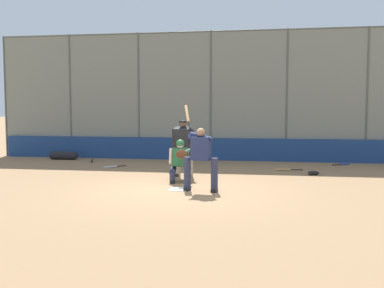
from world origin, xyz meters
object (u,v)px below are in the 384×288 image
spare_bat_near_backstop (343,164)px  equipment_bag_dugout_side (63,155)px  batter_at_plate (200,157)px  fielding_glove_on_dirt (313,173)px  umpire_home (183,147)px  spare_bat_by_padding (92,161)px  spare_bat_third_base_side (112,167)px  catcher_behind_plate (180,160)px  spare_bat_first_base_side (285,170)px

spare_bat_near_backstop → equipment_bag_dugout_side: bearing=141.9°
batter_at_plate → equipment_bag_dugout_side: 8.44m
equipment_bag_dugout_side → fielding_glove_on_dirt: bearing=164.5°
umpire_home → spare_bat_by_padding: umpire_home is taller
spare_bat_third_base_side → equipment_bag_dugout_side: (2.68, -1.96, 0.12)m
spare_bat_near_backstop → spare_bat_third_base_side: (7.78, 1.98, 0.00)m
catcher_behind_plate → fielding_glove_on_dirt: 4.21m
batter_at_plate → spare_bat_first_base_side: size_ratio=2.42×
catcher_behind_plate → spare_bat_first_base_side: bearing=-143.6°
umpire_home → spare_bat_by_padding: bearing=-30.0°
catcher_behind_plate → spare_bat_near_backstop: catcher_behind_plate is taller
catcher_behind_plate → umpire_home: size_ratio=0.70×
batter_at_plate → equipment_bag_dugout_side: (6.21, -5.67, -0.67)m
fielding_glove_on_dirt → equipment_bag_dugout_side: 9.53m
umpire_home → spare_bat_third_base_side: umpire_home is taller
spare_bat_third_base_side → spare_bat_first_base_side: (-5.71, -0.21, 0.00)m
batter_at_plate → equipment_bag_dugout_side: batter_at_plate is taller
batter_at_plate → fielding_glove_on_dirt: size_ratio=6.17×
spare_bat_by_padding → spare_bat_first_base_side: (-7.03, 1.26, 0.00)m
catcher_behind_plate → umpire_home: umpire_home is taller
spare_bat_near_backstop → spare_bat_first_base_side: same height
spare_bat_first_base_side → equipment_bag_dugout_side: equipment_bag_dugout_side is taller
spare_bat_first_base_side → batter_at_plate: bearing=51.5°
catcher_behind_plate → equipment_bag_dugout_side: 7.11m
spare_bat_by_padding → batter_at_plate: bearing=23.8°
equipment_bag_dugout_side → spare_bat_third_base_side: bearing=143.8°
spare_bat_by_padding → spare_bat_first_base_side: size_ratio=0.97×
spare_bat_first_base_side → fielding_glove_on_dirt: 1.12m
catcher_behind_plate → spare_bat_first_base_side: size_ratio=1.35×
spare_bat_near_backstop → spare_bat_first_base_side: (2.07, 1.77, 0.00)m
spare_bat_third_base_side → fielding_glove_on_dirt: 6.53m
catcher_behind_plate → spare_bat_first_base_side: catcher_behind_plate is taller
umpire_home → equipment_bag_dugout_side: size_ratio=1.42×
umpire_home → fielding_glove_on_dirt: 4.00m
batter_at_plate → spare_bat_first_base_side: (-2.17, -3.92, -0.80)m
spare_bat_third_base_side → equipment_bag_dugout_side: bearing=-82.6°
spare_bat_by_padding → spare_bat_third_base_side: size_ratio=1.36×
umpire_home → spare_bat_third_base_side: size_ratio=2.70×
spare_bat_by_padding → spare_bat_first_base_side: same height
catcher_behind_plate → spare_bat_third_base_side: (2.82, -2.54, -0.57)m
umpire_home → spare_bat_first_base_side: 3.59m
catcher_behind_plate → umpire_home: 1.01m
spare_bat_by_padding → fielding_glove_on_dirt: 8.08m
spare_bat_near_backstop → spare_bat_first_base_side: size_ratio=0.80×
batter_at_plate → catcher_behind_plate: size_ratio=1.80×
catcher_behind_plate → spare_bat_by_padding: size_ratio=1.39×
catcher_behind_plate → spare_bat_first_base_side: 4.03m
spare_bat_by_padding → spare_bat_third_base_side: bearing=22.6°
batter_at_plate → spare_bat_third_base_side: bearing=-37.3°
spare_bat_third_base_side → equipment_bag_dugout_side: equipment_bag_dugout_side is taller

